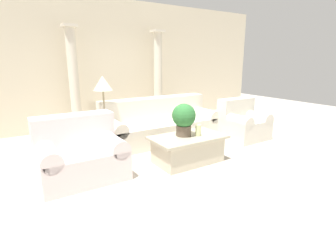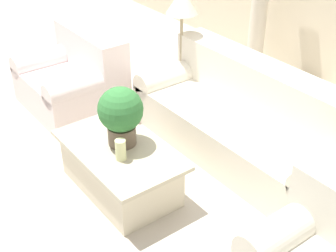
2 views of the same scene
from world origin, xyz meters
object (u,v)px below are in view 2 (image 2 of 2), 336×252
Objects in this scene: potted_plant at (121,113)px; coffee_table at (120,168)px; sofa_long at (248,122)px; loveseat at (75,78)px; floor_lamp at (182,8)px.

coffee_table is at bearing -57.45° from potted_plant.
sofa_long and loveseat have the same top height.
sofa_long is 2.09× the size of loveseat.
coffee_table is (-0.26, -1.36, -0.12)m from sofa_long.
potted_plant is (1.65, -0.36, 0.41)m from loveseat.
sofa_long is at bearing 77.01° from potted_plant.
floor_lamp is at bearing 122.97° from potted_plant.
potted_plant is at bearing -12.42° from loveseat.
sofa_long is 4.54× the size of potted_plant.
floor_lamp is at bearing 53.13° from loveseat.
potted_plant is (-0.30, -1.30, 0.42)m from sofa_long.
sofa_long is 1.75× the size of floor_lamp.
potted_plant is 1.69m from floor_lamp.
loveseat is 0.95× the size of coffee_table.
floor_lamp is at bearing 176.24° from sofa_long.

